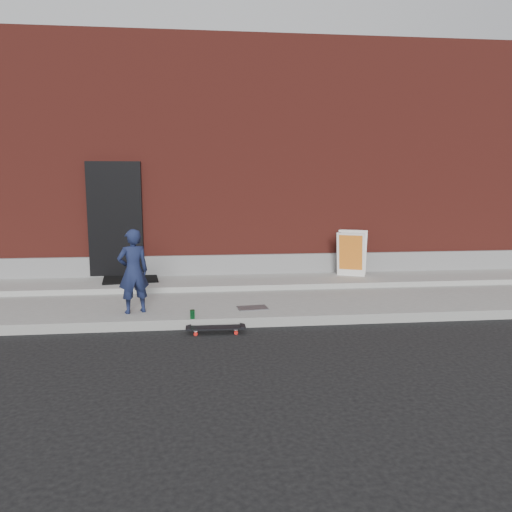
{
  "coord_description": "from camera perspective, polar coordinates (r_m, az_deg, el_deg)",
  "views": [
    {
      "loc": [
        -0.92,
        -7.11,
        2.17
      ],
      "look_at": [
        -0.05,
        0.8,
        0.95
      ],
      "focal_mm": 35.0,
      "sensor_mm": 36.0,
      "label": 1
    }
  ],
  "objects": [
    {
      "name": "building",
      "position": [
        14.14,
        -2.63,
        10.03
      ],
      "size": [
        20.0,
        8.1,
        5.0
      ],
      "color": "maroon",
      "rests_on": "ground"
    },
    {
      "name": "doormat",
      "position": [
        9.99,
        -14.15,
        -2.56
      ],
      "size": [
        1.13,
        0.96,
        0.03
      ],
      "primitive_type": "cube",
      "rotation": [
        0.0,
        0.0,
        0.14
      ],
      "color": "black",
      "rests_on": "apron"
    },
    {
      "name": "ground",
      "position": [
        7.49,
        1.03,
        -8.13
      ],
      "size": [
        80.0,
        80.0,
        0.0
      ],
      "primitive_type": "plane",
      "color": "black",
      "rests_on": "ground"
    },
    {
      "name": "sidewalk",
      "position": [
        8.91,
        -0.21,
        -4.89
      ],
      "size": [
        20.0,
        3.0,
        0.15
      ],
      "primitive_type": "cube",
      "color": "gray",
      "rests_on": "ground"
    },
    {
      "name": "apron",
      "position": [
        9.75,
        -0.77,
        -2.94
      ],
      "size": [
        20.0,
        1.2,
        0.1
      ],
      "primitive_type": "cube",
      "color": "#999993",
      "rests_on": "sidewalk"
    },
    {
      "name": "pizza_sign",
      "position": [
        10.25,
        10.89,
        0.35
      ],
      "size": [
        0.76,
        0.81,
        0.92
      ],
      "color": "white",
      "rests_on": "apron"
    },
    {
      "name": "skateboard",
      "position": [
        7.21,
        -4.62,
        -8.21
      ],
      "size": [
        0.82,
        0.22,
        0.09
      ],
      "color": "red",
      "rests_on": "ground"
    },
    {
      "name": "child",
      "position": [
        7.8,
        -13.85,
        -1.7
      ],
      "size": [
        0.55,
        0.46,
        1.29
      ],
      "primitive_type": "imported",
      "rotation": [
        0.0,
        0.0,
        3.53
      ],
      "color": "#161E3F",
      "rests_on": "sidewalk"
    },
    {
      "name": "utility_plate",
      "position": [
        7.95,
        -0.41,
        -5.95
      ],
      "size": [
        0.5,
        0.35,
        0.01
      ],
      "primitive_type": "cube",
      "rotation": [
        0.0,
        0.0,
        0.11
      ],
      "color": "#5A5B60",
      "rests_on": "sidewalk"
    },
    {
      "name": "soda_can",
      "position": [
        7.42,
        -7.28,
        -6.63
      ],
      "size": [
        0.09,
        0.09,
        0.13
      ],
      "primitive_type": "cylinder",
      "rotation": [
        0.0,
        0.0,
        -0.27
      ],
      "color": "#187936",
      "rests_on": "sidewalk"
    }
  ]
}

